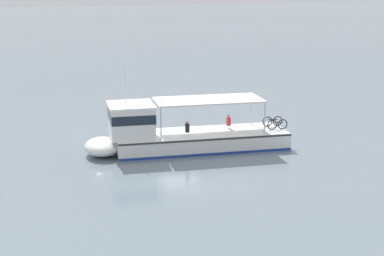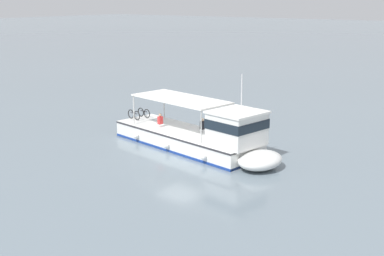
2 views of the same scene
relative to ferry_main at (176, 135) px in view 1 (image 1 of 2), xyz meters
The scene contains 2 objects.
ground_plane 1.92m from the ferry_main, 25.68° to the right, with size 400.00×400.00×0.00m, color slate.
ferry_main is the anchor object (origin of this frame).
Camera 1 is at (-34.41, 13.54, 10.46)m, focal length 54.88 mm.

